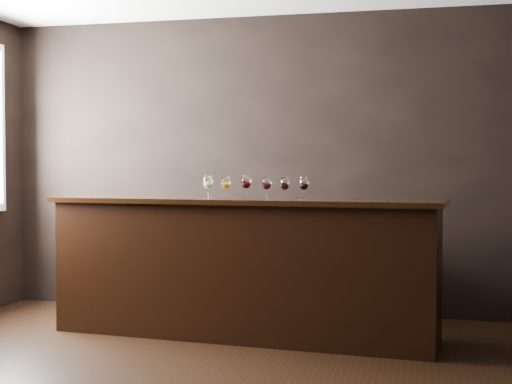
% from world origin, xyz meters
% --- Properties ---
extents(ground, '(5.00, 5.00, 0.00)m').
position_xyz_m(ground, '(0.00, 0.00, 0.00)').
color(ground, black).
rests_on(ground, ground).
extents(room_shell, '(5.02, 4.52, 2.81)m').
position_xyz_m(room_shell, '(-0.23, 0.11, 1.81)').
color(room_shell, black).
rests_on(room_shell, ground).
extents(bar_counter, '(3.14, 0.95, 1.08)m').
position_xyz_m(bar_counter, '(0.10, 1.23, 0.54)').
color(bar_counter, black).
rests_on(bar_counter, ground).
extents(bar_top, '(3.25, 1.03, 0.04)m').
position_xyz_m(bar_top, '(0.10, 1.23, 1.10)').
color(bar_top, black).
rests_on(bar_top, bar_counter).
extents(back_bar_shelf, '(2.45, 0.40, 0.88)m').
position_xyz_m(back_bar_shelf, '(-0.54, 2.03, 0.44)').
color(back_bar_shelf, black).
rests_on(back_bar_shelf, ground).
extents(glass_white, '(0.08, 0.08, 0.18)m').
position_xyz_m(glass_white, '(-0.19, 1.19, 1.24)').
color(glass_white, white).
rests_on(glass_white, bar_top).
extents(glass_amber, '(0.07, 0.07, 0.17)m').
position_xyz_m(glass_amber, '(-0.04, 1.20, 1.24)').
color(glass_amber, white).
rests_on(glass_amber, bar_top).
extents(glass_red_a, '(0.08, 0.08, 0.19)m').
position_xyz_m(glass_red_a, '(0.12, 1.21, 1.25)').
color(glass_red_a, white).
rests_on(glass_red_a, bar_top).
extents(glass_red_b, '(0.07, 0.07, 0.17)m').
position_xyz_m(glass_red_b, '(0.29, 1.22, 1.24)').
color(glass_red_b, white).
rests_on(glass_red_b, bar_top).
extents(glass_red_c, '(0.07, 0.07, 0.17)m').
position_xyz_m(glass_red_c, '(0.44, 1.22, 1.24)').
color(glass_red_c, white).
rests_on(glass_red_c, bar_top).
extents(glass_red_d, '(0.07, 0.07, 0.17)m').
position_xyz_m(glass_red_d, '(0.60, 1.19, 1.24)').
color(glass_red_d, white).
rests_on(glass_red_d, bar_top).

